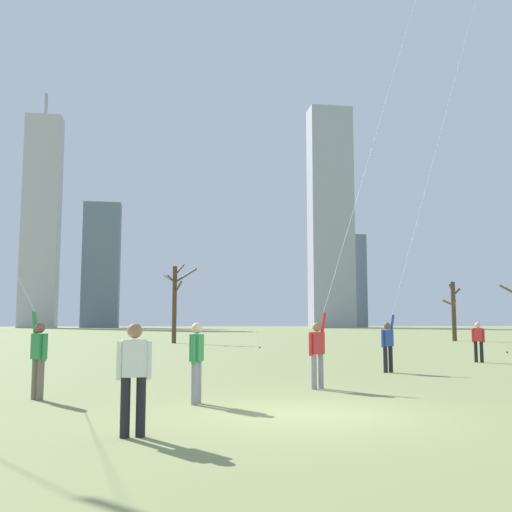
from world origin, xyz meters
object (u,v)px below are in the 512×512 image
Objects in this scene: bystander_far_off_by_trees at (478,340)px; bare_tree_center at (453,309)px; kite_flyer_midfield_center_green at (3,276)px; kite_flyer_far_back_red at (371,163)px; bare_tree_leftmost at (175,300)px; kite_flyer_midfield_left_teal at (408,266)px; distant_kite_high_overhead_blue at (198,14)px; bystander_watching_nearby at (134,373)px; bystander_strolling_midfield at (197,358)px.

bystander_far_off_by_trees is 0.32× the size of bare_tree_center.
kite_flyer_midfield_center_green is 18.44m from bystander_far_off_by_trees.
bare_tree_leftmost is (-5.00, 29.80, -2.97)m from kite_flyer_far_back_red.
kite_flyer_far_back_red is at bearing -128.66° from kite_flyer_midfield_left_teal.
distant_kite_high_overhead_blue is (5.49, 20.57, 17.94)m from kite_flyer_midfield_center_green.
kite_flyer_midfield_left_teal reaches higher than bare_tree_leftmost.
bare_tree_center is at bearing 56.92° from bystander_watching_nearby.
kite_flyer_midfield_center_green is 6.43m from bystander_watching_nearby.
bystander_watching_nearby is (-1.09, -3.28, 0.00)m from bystander_strolling_midfield.
kite_flyer_midfield_center_green is at bearing -152.90° from bystander_far_off_by_trees.
bare_tree_leftmost is at bearing 116.67° from bystander_far_off_by_trees.
bare_tree_center is (23.98, 35.21, 1.82)m from bystander_strolling_midfield.
kite_flyer_far_back_red is 8.50m from bystander_strolling_midfield.
kite_flyer_midfield_center_green is 2.24× the size of bare_tree_center.
bystander_watching_nearby is at bearing -95.05° from distant_kite_high_overhead_blue.
bare_tree_leftmost is at bearing -176.59° from bare_tree_center.
kite_flyer_midfield_center_green is (-11.88, -4.91, -0.84)m from kite_flyer_midfield_left_teal.
distant_kite_high_overhead_blue is at bearing 102.35° from kite_flyer_far_back_red.
kite_flyer_far_back_red is at bearing 11.84° from kite_flyer_midfield_center_green.
bystander_strolling_midfield is (-5.25, -4.00, -5.36)m from kite_flyer_far_back_red.
kite_flyer_far_back_red is 12.96× the size of bystander_watching_nearby.
bystander_strolling_midfield is 0.07× the size of distant_kite_high_overhead_blue.
bystander_strolling_midfield is at bearing 71.57° from bystander_watching_nearby.
bare_tree_center is (23.72, 1.42, -0.57)m from bare_tree_leftmost.
kite_flyer_midfield_center_green is at bearing -168.16° from kite_flyer_far_back_red.
kite_flyer_midfield_center_green is at bearing 155.12° from bystander_strolling_midfield.
bystander_strolling_midfield is at bearing -24.88° from kite_flyer_midfield_center_green.
kite_flyer_far_back_red is 30.36m from bare_tree_leftmost.
kite_flyer_far_back_red is at bearing 48.91° from bystander_watching_nearby.
kite_flyer_midfield_center_green reaches higher than bystander_strolling_midfield.
kite_flyer_far_back_red is 10.73m from bystander_far_off_by_trees.
distant_kite_high_overhead_blue is at bearing 75.05° from kite_flyer_midfield_center_green.
kite_flyer_midfield_left_teal is 24.06m from distant_kite_high_overhead_blue.
distant_kite_high_overhead_blue is at bearing 131.61° from bystander_far_off_by_trees.
bare_tree_center is (28.28, 33.22, 0.03)m from kite_flyer_midfield_center_green.
bystander_far_off_by_trees is 25.61m from distant_kite_high_overhead_blue.
bystander_watching_nearby is at bearing -131.09° from kite_flyer_far_back_red.
distant_kite_high_overhead_blue is 20.68m from bare_tree_leftmost.
bare_tree_center is at bearing 49.59° from kite_flyer_midfield_center_green.
kite_flyer_midfield_center_green is 27.84m from distant_kite_high_overhead_blue.
distant_kite_high_overhead_blue is at bearing -150.97° from bare_tree_center.
kite_flyer_midfield_center_green reaches higher than bystander_far_off_by_trees.
kite_flyer_far_back_red is at bearing -77.65° from distant_kite_high_overhead_blue.
kite_flyer_far_back_red is 12.96× the size of bystander_strolling_midfield.
kite_flyer_midfield_left_teal is 0.91× the size of distant_kite_high_overhead_blue.
bystander_far_off_by_trees is 0.26× the size of bare_tree_leftmost.
kite_flyer_midfield_left_teal reaches higher than bystander_watching_nearby.
kite_flyer_midfield_left_teal is 10.58m from bystander_strolling_midfield.
kite_flyer_midfield_center_green is at bearing -130.41° from bare_tree_center.
kite_flyer_far_back_red reaches higher than bystander_strolling_midfield.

